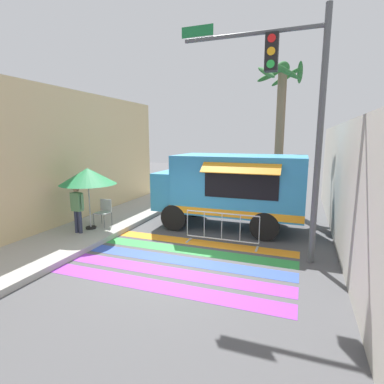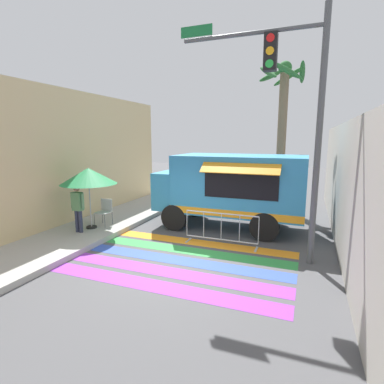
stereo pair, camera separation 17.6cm
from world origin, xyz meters
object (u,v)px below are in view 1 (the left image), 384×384
vendor_person (77,206)px  food_truck (228,186)px  traffic_signal_pole (293,98)px  patio_umbrella (88,176)px  palm_tree (280,115)px  barricade_front (222,229)px  folding_chair (104,210)px

vendor_person → food_truck: bearing=48.2°
food_truck → traffic_signal_pole: 4.24m
patio_umbrella → palm_tree: bearing=49.4°
barricade_front → traffic_signal_pole: bearing=-13.4°
traffic_signal_pole → vendor_person: size_ratio=3.99×
food_truck → palm_tree: (1.39, 4.33, 2.78)m
food_truck → palm_tree: palm_tree is taller
traffic_signal_pole → vendor_person: (-6.60, -0.50, -3.21)m
food_truck → vendor_person: 5.31m
traffic_signal_pole → patio_umbrella: 6.93m
patio_umbrella → vendor_person: bearing=-96.3°
food_truck → patio_umbrella: bearing=-151.3°
folding_chair → vendor_person: bearing=-108.3°
food_truck → palm_tree: 5.33m
vendor_person → folding_chair: bearing=90.8°
patio_umbrella → folding_chair: bearing=68.6°
traffic_signal_pole → food_truck: bearing=132.2°
palm_tree → patio_umbrella: bearing=-130.6°
barricade_front → food_truck: bearing=98.4°
vendor_person → barricade_front: 4.82m
patio_umbrella → folding_chair: 1.39m
patio_umbrella → palm_tree: size_ratio=0.32×
barricade_front → patio_umbrella: bearing=-174.9°
traffic_signal_pole → palm_tree: (-0.80, 6.75, 0.08)m
food_truck → patio_umbrella: food_truck is taller
folding_chair → vendor_person: vendor_person is taller
traffic_signal_pole → barricade_front: traffic_signal_pole is taller
food_truck → vendor_person: (-4.40, -2.92, -0.51)m
food_truck → folding_chair: food_truck is taller
traffic_signal_pole → barricade_front: (-1.91, 0.46, -3.77)m
folding_chair → food_truck: bearing=19.8°
traffic_signal_pole → patio_umbrella: traffic_signal_pole is taller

